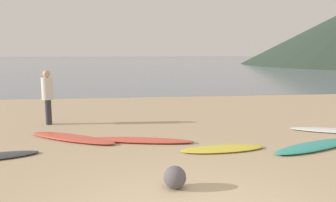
{
  "coord_description": "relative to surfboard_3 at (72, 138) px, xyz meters",
  "views": [
    {
      "loc": [
        -0.8,
        -3.85,
        2.19
      ],
      "look_at": [
        0.45,
        6.62,
        0.6
      ],
      "focal_mm": 36.51,
      "sensor_mm": 36.0,
      "label": 1
    }
  ],
  "objects": [
    {
      "name": "surfboard_6",
      "position": [
        5.54,
        -1.38,
        -0.0
      ],
      "size": [
        2.5,
        1.49,
        0.08
      ],
      "primitive_type": "ellipsoid",
      "rotation": [
        0.0,
        0.0,
        0.4
      ],
      "color": "teal",
      "rests_on": "ground"
    },
    {
      "name": "surfboard_7",
      "position": [
        6.9,
        -0.0,
        -0.01
      ],
      "size": [
        2.33,
        1.37,
        0.07
      ],
      "primitive_type": "ellipsoid",
      "rotation": [
        0.0,
        0.0,
        -0.37
      ],
      "color": "white",
      "rests_on": "ground"
    },
    {
      "name": "ocean_water",
      "position": [
        2.18,
        57.34,
        -0.05
      ],
      "size": [
        140.0,
        100.0,
        0.01
      ],
      "primitive_type": "cube",
      "color": "slate",
      "rests_on": "ground"
    },
    {
      "name": "ground_plane",
      "position": [
        2.18,
        5.48,
        -0.15
      ],
      "size": [
        120.0,
        120.0,
        0.2
      ],
      "primitive_type": "cube",
      "color": "tan",
      "rests_on": "ground"
    },
    {
      "name": "surfboard_4",
      "position": [
        1.65,
        -0.41,
        -0.0
      ],
      "size": [
        2.63,
        1.05,
        0.09
      ],
      "primitive_type": "ellipsoid",
      "rotation": [
        0.0,
        0.0,
        -0.23
      ],
      "color": "#D84C38",
      "rests_on": "ground"
    },
    {
      "name": "surfboard_5",
      "position": [
        3.43,
        -1.3,
        -0.01
      ],
      "size": [
        1.96,
        0.75,
        0.07
      ],
      "primitive_type": "ellipsoid",
      "rotation": [
        0.0,
        0.0,
        0.09
      ],
      "color": "yellow",
      "rests_on": "ground"
    },
    {
      "name": "surfboard_3",
      "position": [
        0.0,
        0.0,
        0.0
      ],
      "size": [
        2.44,
        1.82,
        0.09
      ],
      "primitive_type": "ellipsoid",
      "rotation": [
        0.0,
        0.0,
        -0.56
      ],
      "color": "#D84C38",
      "rests_on": "ground"
    },
    {
      "name": "person_0",
      "position": [
        -0.95,
        1.86,
        0.9
      ],
      "size": [
        0.32,
        0.32,
        1.6
      ],
      "rotation": [
        0.0,
        0.0,
        5.84
      ],
      "color": "#2D2D38",
      "rests_on": "ground"
    },
    {
      "name": "beach_rock_near",
      "position": [
        2.1,
        -3.25,
        0.14
      ],
      "size": [
        0.37,
        0.37,
        0.37
      ],
      "primitive_type": "sphere",
      "color": "#514C51",
      "rests_on": "ground"
    }
  ]
}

